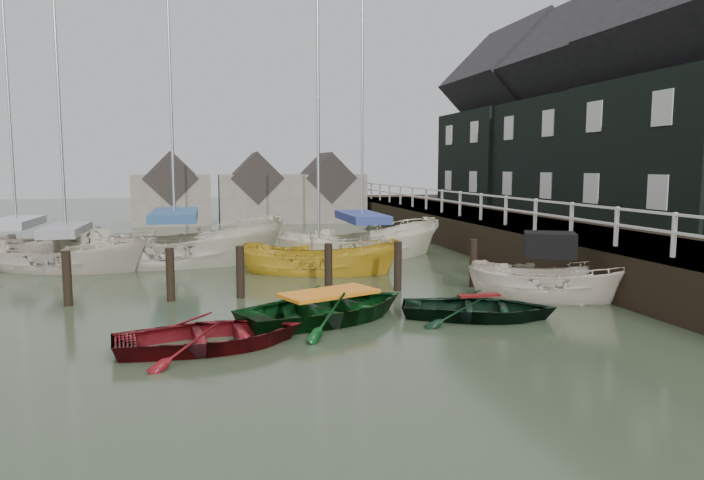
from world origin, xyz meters
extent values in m
plane|color=#2D3A25|center=(0.00, 0.00, 0.00)|extent=(120.00, 120.00, 0.00)
cube|color=black|center=(9.50, 10.00, 1.40)|extent=(3.00, 32.00, 0.20)
cube|color=silver|center=(8.00, 10.00, 2.45)|extent=(0.06, 32.00, 0.06)
cube|color=silver|center=(8.00, 10.00, 2.05)|extent=(0.06, 32.00, 0.06)
cube|color=black|center=(15.00, 10.00, 0.00)|extent=(14.00, 38.00, 1.50)
cube|color=black|center=(15.00, 5.00, 4.00)|extent=(6.40, 7.00, 5.00)
cube|color=black|center=(15.00, 12.00, 4.00)|extent=(6.00, 7.00, 5.00)
cube|color=black|center=(15.00, 12.00, 8.25)|extent=(6.11, 7.14, 6.11)
cube|color=black|center=(15.00, 19.00, 4.00)|extent=(6.40, 7.00, 5.00)
cube|color=black|center=(15.00, 19.00, 8.25)|extent=(6.52, 7.14, 6.52)
cylinder|color=black|center=(-5.50, 3.00, 0.50)|extent=(0.22, 0.22, 1.80)
cylinder|color=black|center=(-3.00, 3.00, 0.50)|extent=(0.22, 0.22, 1.80)
cylinder|color=black|center=(-1.20, 3.00, 0.50)|extent=(0.22, 0.22, 1.80)
cylinder|color=black|center=(1.20, 3.00, 0.50)|extent=(0.22, 0.22, 1.80)
cylinder|color=black|center=(3.20, 3.00, 0.50)|extent=(0.22, 0.22, 1.80)
cylinder|color=black|center=(5.50, 3.00, 0.50)|extent=(0.22, 0.22, 1.80)
cube|color=#665B51|center=(-4.00, 26.00, 1.50)|extent=(4.50, 4.00, 3.00)
cube|color=#282321|center=(-4.00, 26.00, 2.80)|extent=(3.18, 4.08, 3.18)
cube|color=#665B51|center=(1.00, 26.00, 1.50)|extent=(4.50, 4.00, 3.00)
cube|color=#282321|center=(1.00, 26.00, 2.80)|extent=(3.18, 4.08, 3.18)
cube|color=#665B51|center=(5.50, 26.00, 1.50)|extent=(4.50, 4.00, 3.00)
cube|color=#282321|center=(5.50, 26.00, 2.80)|extent=(3.18, 4.08, 3.18)
imported|color=#590C11|center=(-2.00, -1.59, 0.00)|extent=(3.99, 3.10, 0.76)
imported|color=black|center=(0.63, 0.03, 0.00)|extent=(5.11, 4.46, 0.88)
imported|color=black|center=(4.07, -0.54, 0.00)|extent=(4.20, 3.62, 0.73)
imported|color=beige|center=(6.80, 0.88, 0.00)|extent=(4.66, 3.43, 1.69)
cube|color=black|center=(6.80, 1.08, 1.44)|extent=(1.61, 1.47, 0.65)
imported|color=beige|center=(-6.69, 8.95, 0.00)|extent=(6.27, 4.26, 2.27)
cylinder|color=#B2B2B7|center=(-6.69, 8.95, 5.62)|extent=(0.10, 0.10, 8.74)
cube|color=gray|center=(-6.69, 8.95, 1.37)|extent=(3.44, 2.31, 0.30)
imported|color=beige|center=(-3.15, 9.41, 0.00)|extent=(7.88, 3.12, 3.02)
cylinder|color=#B2B2B7|center=(-3.15, 9.41, 6.57)|extent=(0.10, 0.10, 9.82)
cube|color=navy|center=(-3.15, 9.41, 1.78)|extent=(4.33, 1.66, 0.30)
imported|color=gold|center=(1.56, 6.51, 0.00)|extent=(5.77, 3.86, 2.09)
cylinder|color=#B2B2B7|center=(1.56, 6.51, 5.23)|extent=(0.10, 0.10, 8.17)
imported|color=beige|center=(3.77, 9.49, 0.00)|extent=(7.22, 3.91, 2.64)
cylinder|color=#B2B2B7|center=(3.77, 9.49, 5.85)|extent=(0.10, 0.10, 8.79)
cube|color=navy|center=(3.77, 9.49, 1.57)|extent=(3.96, 2.11, 0.30)
imported|color=beige|center=(-8.80, 11.15, 0.00)|extent=(6.72, 3.87, 2.44)
cylinder|color=#B2B2B7|center=(-8.80, 11.15, 5.53)|extent=(0.10, 0.10, 8.38)
cube|color=#9C9CA1|center=(-8.80, 11.15, 1.46)|extent=(3.68, 2.08, 0.30)
camera|label=1|loc=(-2.04, -13.76, 3.50)|focal=32.00mm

